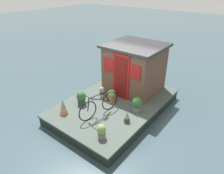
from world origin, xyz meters
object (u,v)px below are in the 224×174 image
Objects in this scene: potted_plant_succulent at (102,92)px; potted_plant_ivy at (127,117)px; bicycle at (99,105)px; potted_plant_sage at (81,98)px; houseboat_cabin at (134,67)px; potted_plant_lavender at (63,107)px; potted_plant_thyme at (102,131)px; potted_plant_fern at (137,104)px; potted_plant_geranium at (112,95)px.

potted_plant_succulent is 1.15× the size of potted_plant_ivy.
bicycle is 4.26× the size of potted_plant_ivy.
potted_plant_sage is at bearing 163.45° from potted_plant_succulent.
houseboat_cabin is at bearing 2.30° from bicycle.
potted_plant_succulent is at bearing -10.11° from potted_plant_lavender.
potted_plant_ivy is 1.97m from potted_plant_sage.
potted_plant_sage is at bearing 84.59° from bicycle.
houseboat_cabin is at bearing 16.09° from potted_plant_thyme.
potted_plant_fern is 1.17× the size of potted_plant_geranium.
potted_plant_succulent is 0.82× the size of potted_plant_sage.
potted_plant_succulent is 2.37m from potted_plant_thyme.
bicycle is at bearing 44.13° from potted_plant_thyme.
potted_plant_fern is at bearing -143.71° from houseboat_cabin.
bicycle is at bearing 136.90° from potted_plant_fern.
bicycle reaches higher than potted_plant_sage.
potted_plant_thyme is at bearing 171.12° from potted_plant_ivy.
potted_plant_thyme is 2.02m from potted_plant_sage.
potted_plant_sage reaches higher than potted_plant_thyme.
potted_plant_fern is (0.97, -0.91, -0.10)m from bicycle.
bicycle is 1.19m from potted_plant_thyme.
potted_plant_fern is 2.07m from potted_plant_sage.
houseboat_cabin is 1.32× the size of bicycle.
potted_plant_sage is 1.15m from potted_plant_geranium.
potted_plant_sage is at bearing 62.33° from potted_plant_thyme.
potted_plant_ivy is 0.84× the size of potted_plant_thyme.
potted_plant_thyme is (-0.85, -0.82, -0.16)m from bicycle.
potted_plant_lavender is (-0.95, 2.00, 0.07)m from potted_plant_ivy.
potted_plant_lavender is (-1.69, 1.92, -0.03)m from potted_plant_fern.
potted_plant_ivy is 0.72× the size of potted_plant_lavender.
potted_plant_sage reaches higher than potted_plant_lavender.
bicycle is at bearing -54.34° from potted_plant_lavender.
houseboat_cabin is at bearing 36.29° from potted_plant_fern.
potted_plant_thyme is at bearing -93.78° from potted_plant_lavender.
potted_plant_succulent reaches higher than potted_plant_ivy.
houseboat_cabin is at bearing -21.41° from potted_plant_sage.
potted_plant_lavender is (0.12, 1.83, 0.03)m from potted_plant_thyme.
potted_plant_succulent is at bearing 40.27° from potted_plant_thyme.
potted_plant_lavender reaches higher than potted_plant_geranium.
potted_plant_succulent is 0.51m from potted_plant_geranium.
potted_plant_geranium is at bearing 90.75° from potted_plant_fern.
houseboat_cabin reaches higher than potted_plant_geranium.
houseboat_cabin reaches higher than bicycle.
bicycle reaches higher than potted_plant_succulent.
potted_plant_sage is (0.94, 1.79, 0.05)m from potted_plant_thyme.
potted_plant_succulent is at bearing 155.65° from houseboat_cabin.
potted_plant_ivy is at bearing -64.52° from potted_plant_lavender.
potted_plant_geranium is (0.86, -0.77, -0.02)m from potted_plant_sage.
potted_plant_fern is at bearing -64.97° from potted_plant_sage.
potted_plant_sage reaches higher than potted_plant_geranium.
houseboat_cabin is 4.52× the size of potted_plant_geranium.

